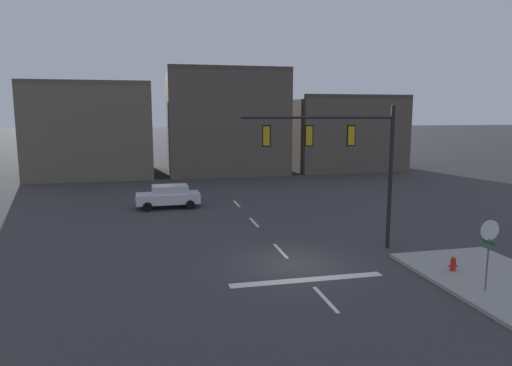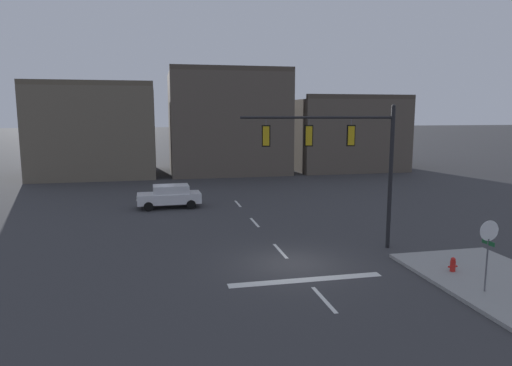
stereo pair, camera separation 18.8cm
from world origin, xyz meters
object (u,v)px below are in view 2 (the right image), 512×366
at_px(stop_sign, 488,239).
at_px(signal_mast_near_side, 344,150).
at_px(car_lot_nearside, 170,196).
at_px(fire_hydrant, 453,267).

bearing_deg(stop_sign, signal_mast_near_side, 113.49).
bearing_deg(signal_mast_near_side, stop_sign, -66.51).
bearing_deg(car_lot_nearside, signal_mast_near_side, -55.90).
xyz_separation_m(signal_mast_near_side, car_lot_nearside, (-8.02, 11.85, -4.03)).
relative_size(car_lot_nearside, fire_hydrant, 6.01).
bearing_deg(fire_hydrant, signal_mast_near_side, 124.46).
relative_size(signal_mast_near_side, car_lot_nearside, 1.64).
height_order(car_lot_nearside, fire_hydrant, car_lot_nearside).
bearing_deg(car_lot_nearside, fire_hydrant, -55.80).
relative_size(stop_sign, fire_hydrant, 3.77).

